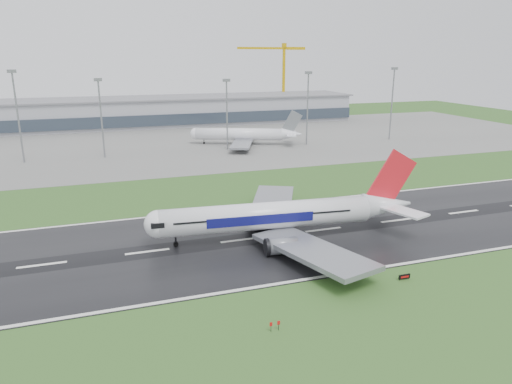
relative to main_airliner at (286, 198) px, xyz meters
name	(u,v)px	position (x,y,z in m)	size (l,w,h in m)	color
ground	(241,240)	(-9.90, 1.40, -9.03)	(520.00, 520.00, 0.00)	#2A521E
runway	(241,240)	(-9.90, 1.40, -8.98)	(400.00, 45.00, 0.10)	black
apron	(162,143)	(-9.90, 126.40, -8.99)	(400.00, 130.00, 0.08)	slate
terminal	(147,112)	(-9.90, 186.40, -1.53)	(240.00, 36.00, 15.00)	gray
main_airliner	(286,198)	(0.00, 0.00, 0.00)	(60.46, 57.58, 17.85)	white
parked_airliner	(243,128)	(24.59, 110.87, -1.46)	(51.11, 47.58, 14.98)	white
tower_crane	(284,81)	(79.93, 201.40, 13.96)	(46.73, 2.55, 45.98)	#CB9C06
runway_sign	(404,277)	(12.65, -26.00, -8.51)	(2.30, 0.26, 1.04)	black
floodmast_1	(18,119)	(-64.62, 101.40, 7.37)	(0.64, 0.64, 32.78)	gray
floodmast_2	(102,120)	(-35.64, 101.40, 5.67)	(0.64, 0.64, 29.39)	gray
floodmast_3	(227,116)	(14.50, 101.40, 5.16)	(0.64, 0.64, 28.38)	gray
floodmast_4	(307,110)	(51.33, 101.40, 6.46)	(0.64, 0.64, 30.97)	gray
floodmast_5	(392,105)	(94.65, 101.40, 7.15)	(0.64, 0.64, 32.36)	gray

